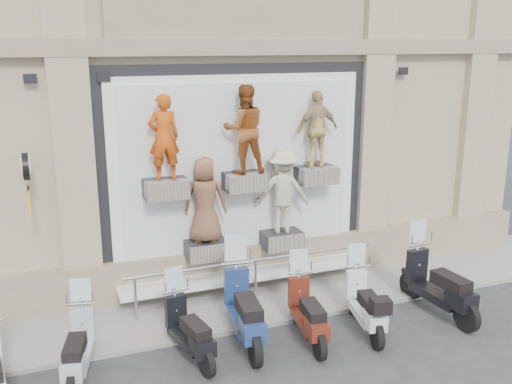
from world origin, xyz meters
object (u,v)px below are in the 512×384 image
clock_sign_bracket (27,175)px  scooter_d (189,319)px  guard_rail (256,282)px  scooter_f (308,301)px  scooter_h (440,273)px  scooter_g (366,293)px  scooter_e (244,296)px  scooter_c (77,336)px

clock_sign_bracket → scooter_d: (2.20, -1.92, -2.12)m
guard_rail → scooter_d: size_ratio=2.99×
clock_sign_bracket → scooter_f: bearing=-26.2°
scooter_h → scooter_d: bearing=174.2°
scooter_f → scooter_g: size_ratio=1.01×
scooter_e → scooter_f: bearing=-9.5°
scooter_d → scooter_g: (3.11, -0.23, 0.02)m
scooter_c → scooter_f: (3.72, -0.22, 0.03)m
scooter_f → scooter_h: 2.69m
guard_rail → scooter_h: bearing=-28.3°
scooter_e → scooter_g: (2.11, -0.38, -0.13)m
clock_sign_bracket → guard_rail: bearing=-6.8°
scooter_e → scooter_f: 1.08m
scooter_d → scooter_f: bearing=-14.5°
guard_rail → scooter_c: 3.68m
clock_sign_bracket → scooter_f: clock_sign_bracket is taller
scooter_c → scooter_h: (6.41, -0.23, 0.14)m
scooter_d → scooter_f: scooter_f is taller
scooter_d → scooter_h: scooter_h is taller
scooter_f → scooter_h: bearing=8.1°
scooter_c → scooter_f: 3.73m
guard_rail → scooter_c: size_ratio=2.98×
guard_rail → scooter_d: 2.25m
clock_sign_bracket → scooter_h: size_ratio=0.50×
clock_sign_bracket → scooter_e: (3.19, -1.77, -1.96)m
scooter_d → scooter_g: 3.12m
scooter_f → guard_rail: bearing=109.8°
scooter_d → scooter_h: bearing=-12.2°
scooter_g → scooter_e: bearing=-177.6°
clock_sign_bracket → scooter_e: clock_sign_bracket is taller
scooter_h → clock_sign_bracket: bearing=159.4°
guard_rail → scooter_g: 2.21m
clock_sign_bracket → scooter_d: 3.61m
guard_rail → scooter_g: (1.40, -1.69, 0.25)m
clock_sign_bracket → scooter_d: size_ratio=0.60×
scooter_d → scooter_e: scooter_e is taller
scooter_c → scooter_e: scooter_e is taller
scooter_c → scooter_f: scooter_f is taller
scooter_g → guard_rail: bearing=142.5°
scooter_e → scooter_f: (1.03, -0.31, -0.13)m
scooter_e → scooter_g: size_ratio=1.18×
scooter_h → scooter_g: bearing=178.4°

